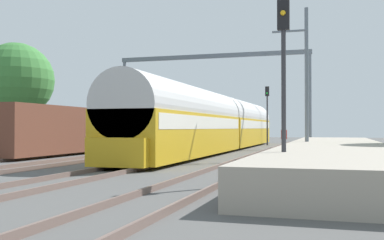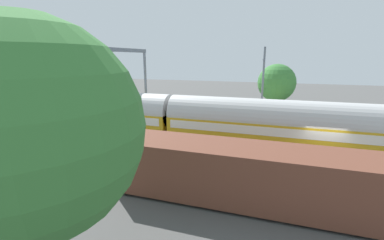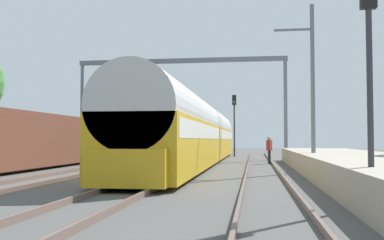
{
  "view_description": "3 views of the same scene",
  "coord_description": "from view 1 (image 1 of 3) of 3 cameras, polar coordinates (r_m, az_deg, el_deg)",
  "views": [
    {
      "loc": [
        9.7,
        -20.44,
        1.63
      ],
      "look_at": [
        2.01,
        4.9,
        2.07
      ],
      "focal_mm": 43.2,
      "sensor_mm": 36.0,
      "label": 1
    },
    {
      "loc": [
        -17.84,
        3.35,
        6.99
      ],
      "look_at": [
        1.24,
        9.55,
        2.14
      ],
      "focal_mm": 24.2,
      "sensor_mm": 36.0,
      "label": 2
    },
    {
      "loc": [
        5.64,
        -17.16,
        1.54
      ],
      "look_at": [
        1.01,
        16.42,
        3.0
      ],
      "focal_mm": 41.92,
      "sensor_mm": 36.0,
      "label": 3
    }
  ],
  "objects": [
    {
      "name": "track_far_west",
      "position": [
        25.84,
        -20.73,
        -4.34
      ],
      "size": [
        1.52,
        60.0,
        0.16
      ],
      "color": "#6C574F",
      "rests_on": "ground"
    },
    {
      "name": "passenger_train",
      "position": [
        32.95,
        3.39,
        -0.37
      ],
      "size": [
        2.93,
        32.85,
        3.82
      ],
      "color": "gold",
      "rests_on": "ground"
    },
    {
      "name": "platform",
      "position": [
        22.47,
        17.29,
        -3.93
      ],
      "size": [
        4.4,
        28.0,
        0.9
      ],
      "color": "#A39989",
      "rests_on": "ground"
    },
    {
      "name": "freight_car",
      "position": [
        29.45,
        -15.42,
        -1.24
      ],
      "size": [
        2.8,
        13.0,
        2.7
      ],
      "color": "brown",
      "rests_on": "ground"
    },
    {
      "name": "person_crossing",
      "position": [
        31.87,
        11.3,
        -2.02
      ],
      "size": [
        0.38,
        0.46,
        1.73
      ],
      "rotation": [
        0.0,
        0.0,
        1.16
      ],
      "color": "#272727",
      "rests_on": "ground"
    },
    {
      "name": "track_west",
      "position": [
        23.61,
        -12.95,
        -4.7
      ],
      "size": [
        1.52,
        60.0,
        0.16
      ],
      "color": "#6C574F",
      "rests_on": "ground"
    },
    {
      "name": "track_far_east",
      "position": [
        20.82,
        6.72,
        -5.22
      ],
      "size": [
        1.52,
        60.0,
        0.16
      ],
      "color": "#6C574F",
      "rests_on": "ground"
    },
    {
      "name": "catenary_gantry",
      "position": [
        39.1,
        2.43,
        5.31
      ],
      "size": [
        16.47,
        0.28,
        7.86
      ],
      "color": "slate",
      "rests_on": "ground"
    },
    {
      "name": "railway_signal_far",
      "position": [
        43.61,
        9.27,
        1.48
      ],
      "size": [
        0.36,
        0.3,
        5.49
      ],
      "color": "#2D2D33",
      "rests_on": "ground"
    },
    {
      "name": "ground",
      "position": [
        22.68,
        -8.52,
        -5.07
      ],
      "size": [
        120.0,
        120.0,
        0.0
      ],
      "primitive_type": "plane",
      "color": "#504F4E"
    },
    {
      "name": "railway_signal_near",
      "position": [
        14.27,
        11.24,
        6.53
      ],
      "size": [
        0.36,
        0.3,
        5.49
      ],
      "color": "#2D2D33",
      "rests_on": "ground"
    },
    {
      "name": "tree_west_background",
      "position": [
        37.55,
        -20.91,
        4.6
      ],
      "size": [
        5.68,
        5.68,
        8.08
      ],
      "color": "#4C3826",
      "rests_on": "ground"
    },
    {
      "name": "track_east",
      "position": [
        21.89,
        -3.74,
        -5.02
      ],
      "size": [
        1.52,
        60.0,
        0.16
      ],
      "color": "#6C574F",
      "rests_on": "ground"
    },
    {
      "name": "catenary_pole_east_mid",
      "position": [
        25.21,
        13.86,
        4.8
      ],
      "size": [
        1.9,
        0.2,
        8.0
      ],
      "color": "slate",
      "rests_on": "ground"
    }
  ]
}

